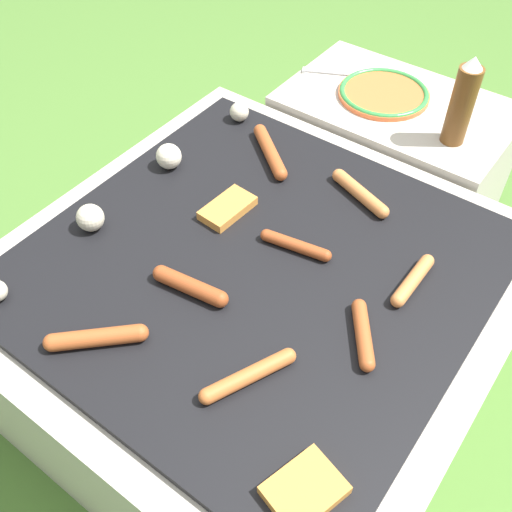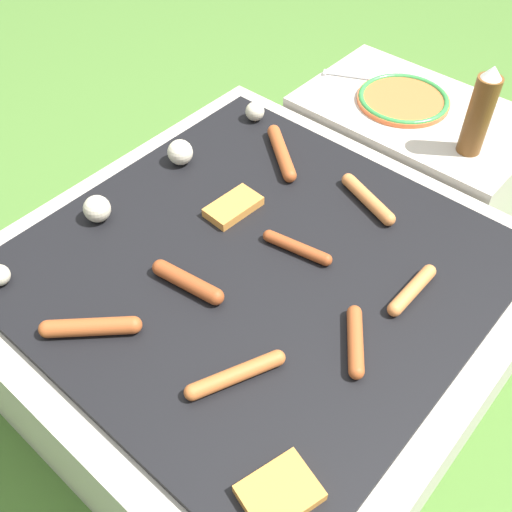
# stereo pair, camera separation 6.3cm
# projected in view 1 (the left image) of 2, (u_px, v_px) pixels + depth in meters

# --- Properties ---
(ground_plane) EXTENTS (14.00, 14.00, 0.00)m
(ground_plane) POSITION_uv_depth(u_px,v_px,m) (256.00, 371.00, 1.46)
(ground_plane) COLOR #47702D
(grill) EXTENTS (0.95, 0.95, 0.39)m
(grill) POSITION_uv_depth(u_px,v_px,m) (256.00, 323.00, 1.32)
(grill) COLOR #B2AA9E
(grill) RESTS_ON ground_plane
(side_ledge) EXTENTS (0.38, 0.59, 0.39)m
(side_ledge) POSITION_uv_depth(u_px,v_px,m) (387.00, 162.00, 1.70)
(side_ledge) COLOR #B2AA9E
(side_ledge) RESTS_ON ground_plane
(sausage_back_center) EXTENTS (0.08, 0.16, 0.03)m
(sausage_back_center) POSITION_uv_depth(u_px,v_px,m) (360.00, 193.00, 1.29)
(sausage_back_center) COLOR #C6753D
(sausage_back_center) RESTS_ON grill
(sausage_front_right) EXTENTS (0.05, 0.16, 0.03)m
(sausage_front_right) POSITION_uv_depth(u_px,v_px,m) (190.00, 286.00, 1.11)
(sausage_front_right) COLOR #93421E
(sausage_front_right) RESTS_ON grill
(sausage_front_left) EXTENTS (0.17, 0.09, 0.03)m
(sausage_front_left) POSITION_uv_depth(u_px,v_px,m) (248.00, 376.00, 0.98)
(sausage_front_left) COLOR #B7602D
(sausage_front_left) RESTS_ON grill
(sausage_back_left) EXTENTS (0.05, 0.15, 0.02)m
(sausage_back_left) POSITION_uv_depth(u_px,v_px,m) (295.00, 245.00, 1.19)
(sausage_back_left) COLOR #93421E
(sausage_back_left) RESTS_ON grill
(sausage_front_center) EXTENTS (0.15, 0.03, 0.03)m
(sausage_front_center) POSITION_uv_depth(u_px,v_px,m) (413.00, 280.00, 1.12)
(sausage_front_center) COLOR #C6753D
(sausage_front_center) RESTS_ON grill
(sausage_mid_left) EXTENTS (0.13, 0.10, 0.03)m
(sausage_mid_left) POSITION_uv_depth(u_px,v_px,m) (363.00, 334.00, 1.04)
(sausage_mid_left) COLOR #A34C23
(sausage_mid_left) RESTS_ON grill
(sausage_mid_right) EXTENTS (0.13, 0.16, 0.03)m
(sausage_mid_right) POSITION_uv_depth(u_px,v_px,m) (270.00, 152.00, 1.39)
(sausage_mid_right) COLOR #A34C23
(sausage_mid_right) RESTS_ON grill
(sausage_back_right) EXTENTS (0.14, 0.14, 0.03)m
(sausage_back_right) POSITION_uv_depth(u_px,v_px,m) (96.00, 338.00, 1.03)
(sausage_back_right) COLOR #A34C23
(sausage_back_right) RESTS_ON grill
(bread_slice_left) EXTENTS (0.12, 0.07, 0.02)m
(bread_slice_left) POSITION_uv_depth(u_px,v_px,m) (228.00, 208.00, 1.26)
(bread_slice_left) COLOR #D18438
(bread_slice_left) RESTS_ON grill
(bread_slice_center) EXTENTS (0.13, 0.11, 0.02)m
(bread_slice_center) POSITION_uv_depth(u_px,v_px,m) (305.00, 490.00, 0.86)
(bread_slice_center) COLOR #D18438
(bread_slice_center) RESTS_ON grill
(mushroom_row) EXTENTS (0.76, 0.07, 0.06)m
(mushroom_row) POSITION_uv_depth(u_px,v_px,m) (142.00, 180.00, 1.30)
(mushroom_row) COLOR beige
(mushroom_row) RESTS_ON grill
(plate_colorful) EXTENTS (0.24, 0.24, 0.02)m
(plate_colorful) POSITION_uv_depth(u_px,v_px,m) (384.00, 93.00, 1.56)
(plate_colorful) COLOR orange
(plate_colorful) RESTS_ON side_ledge
(condiment_bottle) EXTENTS (0.06, 0.06, 0.22)m
(condiment_bottle) POSITION_uv_depth(u_px,v_px,m) (462.00, 103.00, 1.36)
(condiment_bottle) COLOR brown
(condiment_bottle) RESTS_ON side_ledge
(fork_utensil) EXTENTS (0.09, 0.17, 0.01)m
(fork_utensil) POSITION_uv_depth(u_px,v_px,m) (330.00, 73.00, 1.64)
(fork_utensil) COLOR silver
(fork_utensil) RESTS_ON side_ledge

